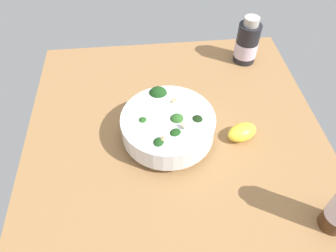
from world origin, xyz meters
TOP-DOWN VIEW (x-y plane):
  - ground_plane at (0.00, 0.00)cm, footprint 69.69×69.69cm
  - bowl_of_broccoli at (2.79, -1.88)cm, footprint 20.96×20.82cm
  - lemon_wedge at (4.51, 14.95)cm, footprint 6.77×8.28cm
  - bottle_tall at (-24.07, 23.10)cm, footprint 6.36×6.36cm

SIDE VIEW (x-z plane):
  - ground_plane at x=0.00cm, z-range -4.16..0.00cm
  - lemon_wedge at x=4.51cm, z-range 0.00..3.69cm
  - bowl_of_broccoli at x=2.79cm, z-range -0.16..8.72cm
  - bottle_tall at x=-24.07cm, z-range -1.16..12.46cm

